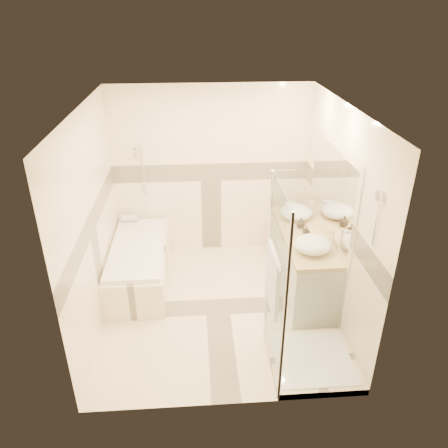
{
  "coord_description": "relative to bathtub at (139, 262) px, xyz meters",
  "views": [
    {
      "loc": [
        -0.24,
        -4.43,
        3.47
      ],
      "look_at": [
        0.1,
        0.25,
        1.05
      ],
      "focal_mm": 35.0,
      "sensor_mm": 36.0,
      "label": 1
    }
  ],
  "objects": [
    {
      "name": "shower_enclosure",
      "position": [
        1.86,
        -1.62,
        0.2
      ],
      "size": [
        0.96,
        0.93,
        2.04
      ],
      "color": "#F5E6C4",
      "rests_on": "ground"
    },
    {
      "name": "folded_towels",
      "position": [
        2.13,
        0.35,
        0.58
      ],
      "size": [
        0.15,
        0.24,
        0.07
      ],
      "primitive_type": "cube",
      "rotation": [
        0.0,
        0.0,
        0.06
      ],
      "color": "silver",
      "rests_on": "vanity"
    },
    {
      "name": "vessel_sink_near",
      "position": [
        2.13,
        0.1,
        0.63
      ],
      "size": [
        0.43,
        0.43,
        0.17
      ],
      "primitive_type": "ellipsoid",
      "color": "white",
      "rests_on": "vanity"
    },
    {
      "name": "amenity_bottle_b",
      "position": [
        2.13,
        -0.19,
        0.62
      ],
      "size": [
        0.15,
        0.15,
        0.15
      ],
      "primitive_type": "imported",
      "rotation": [
        0.0,
        0.0,
        -0.43
      ],
      "color": "black",
      "rests_on": "vanity"
    },
    {
      "name": "room",
      "position": [
        1.08,
        -0.64,
        0.95
      ],
      "size": [
        2.82,
        3.02,
        2.52
      ],
      "color": "beige",
      "rests_on": "ground"
    },
    {
      "name": "bathtub",
      "position": [
        0.0,
        0.0,
        0.0
      ],
      "size": [
        0.75,
        1.7,
        0.56
      ],
      "color": "#F5E6C4",
      "rests_on": "ground"
    },
    {
      "name": "amenity_bottle_a",
      "position": [
        2.13,
        -0.46,
        0.62
      ],
      "size": [
        0.08,
        0.08,
        0.16
      ],
      "primitive_type": "imported",
      "rotation": [
        0.0,
        0.0,
        0.05
      ],
      "color": "black",
      "rests_on": "vanity"
    },
    {
      "name": "faucet_far",
      "position": [
        2.35,
        -0.78,
        0.7
      ],
      "size": [
        0.11,
        0.03,
        0.27
      ],
      "color": "silver",
      "rests_on": "vanity"
    },
    {
      "name": "vanity",
      "position": [
        2.15,
        -0.35,
        0.12
      ],
      "size": [
        0.58,
        1.62,
        0.85
      ],
      "color": "white",
      "rests_on": "ground"
    },
    {
      "name": "vessel_sink_far",
      "position": [
        2.13,
        -0.78,
        0.63
      ],
      "size": [
        0.44,
        0.44,
        0.18
      ],
      "primitive_type": "ellipsoid",
      "color": "white",
      "rests_on": "vanity"
    },
    {
      "name": "faucet_near",
      "position": [
        2.35,
        0.1,
        0.69
      ],
      "size": [
        0.1,
        0.03,
        0.25
      ],
      "color": "silver",
      "rests_on": "vanity"
    },
    {
      "name": "rolled_towel",
      "position": [
        -0.19,
        0.74,
        0.31
      ],
      "size": [
        0.23,
        0.11,
        0.11
      ],
      "primitive_type": "cylinder",
      "rotation": [
        0.0,
        1.57,
        0.0
      ],
      "color": "silver",
      "rests_on": "bathtub"
    }
  ]
}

